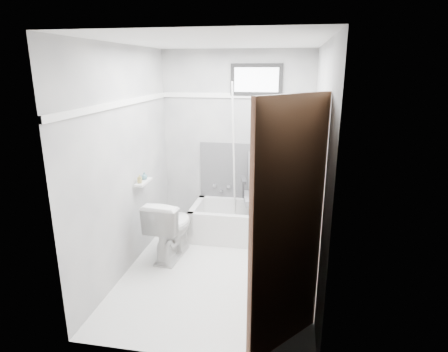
% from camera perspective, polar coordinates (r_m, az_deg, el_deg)
% --- Properties ---
extents(floor, '(2.60, 2.60, 0.00)m').
position_cam_1_polar(floor, '(4.27, -0.86, -14.33)').
color(floor, white).
rests_on(floor, ground).
extents(ceiling, '(2.60, 2.60, 0.00)m').
position_cam_1_polar(ceiling, '(3.69, -1.03, 19.80)').
color(ceiling, silver).
rests_on(ceiling, floor).
extents(wall_back, '(2.00, 0.02, 2.40)m').
position_cam_1_polar(wall_back, '(5.05, 1.93, 5.14)').
color(wall_back, slate).
rests_on(wall_back, floor).
extents(wall_front, '(2.00, 0.02, 2.40)m').
position_cam_1_polar(wall_front, '(2.60, -6.52, -5.74)').
color(wall_front, slate).
rests_on(wall_front, floor).
extents(wall_left, '(0.02, 2.60, 2.40)m').
position_cam_1_polar(wall_left, '(4.11, -14.76, 2.03)').
color(wall_left, slate).
rests_on(wall_left, floor).
extents(wall_right, '(0.02, 2.60, 2.40)m').
position_cam_1_polar(wall_right, '(3.75, 14.25, 0.71)').
color(wall_right, slate).
rests_on(wall_right, floor).
extents(bathtub, '(1.50, 0.70, 0.42)m').
position_cam_1_polar(bathtub, '(4.97, 3.84, -7.07)').
color(bathtub, silver).
rests_on(bathtub, floor).
extents(office_chair, '(0.68, 0.68, 0.99)m').
position_cam_1_polar(office_chair, '(4.85, 5.92, -2.56)').
color(office_chair, slate).
rests_on(office_chair, bathtub).
extents(toilet, '(0.48, 0.77, 0.72)m').
position_cam_1_polar(toilet, '(4.47, -8.13, -7.82)').
color(toilet, silver).
rests_on(toilet, floor).
extents(door, '(0.78, 0.78, 2.00)m').
position_cam_1_polar(door, '(2.62, 15.21, -10.91)').
color(door, '#552E1F').
rests_on(door, floor).
extents(window, '(0.66, 0.04, 0.40)m').
position_cam_1_polar(window, '(4.92, 4.97, 14.41)').
color(window, black).
rests_on(window, wall_back).
extents(backerboard, '(1.50, 0.02, 0.78)m').
position_cam_1_polar(backerboard, '(5.11, 4.64, 0.60)').
color(backerboard, '#4C4C4F').
rests_on(backerboard, wall_back).
extents(trim_back, '(2.00, 0.02, 0.06)m').
position_cam_1_polar(trim_back, '(4.96, 1.97, 12.16)').
color(trim_back, white).
rests_on(trim_back, wall_back).
extents(trim_left, '(0.02, 2.60, 0.06)m').
position_cam_1_polar(trim_left, '(4.00, -15.23, 10.66)').
color(trim_left, white).
rests_on(trim_left, wall_left).
extents(pole, '(0.02, 0.36, 1.92)m').
position_cam_1_polar(pole, '(4.85, 1.50, 2.87)').
color(pole, white).
rests_on(pole, bathtub).
extents(shelf, '(0.10, 0.32, 0.02)m').
position_cam_1_polar(shelf, '(4.40, -12.17, -0.91)').
color(shelf, silver).
rests_on(shelf, wall_left).
extents(soap_bottle_a, '(0.05, 0.05, 0.10)m').
position_cam_1_polar(soap_bottle_a, '(4.32, -12.74, -0.38)').
color(soap_bottle_a, '#9C8E4E').
rests_on(soap_bottle_a, shelf).
extents(soap_bottle_b, '(0.08, 0.08, 0.09)m').
position_cam_1_polar(soap_bottle_b, '(4.44, -12.05, 0.05)').
color(soap_bottle_b, slate).
rests_on(soap_bottle_b, shelf).
extents(faucet, '(0.26, 0.10, 0.16)m').
position_cam_1_polar(faucet, '(5.22, -0.36, -1.87)').
color(faucet, silver).
rests_on(faucet, wall_back).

